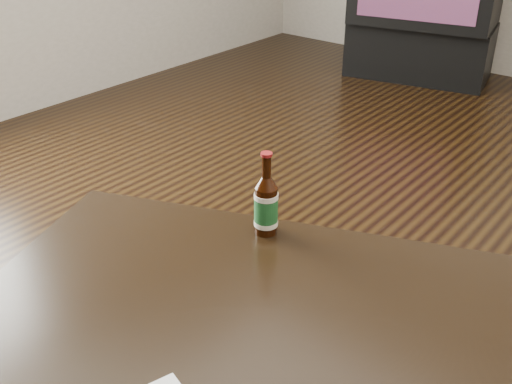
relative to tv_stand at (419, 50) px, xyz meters
The scene contains 4 objects.
floor 2.81m from the tv_stand, 68.16° to the right, with size 5.00×6.00×0.01m, color black.
tv_stand is the anchor object (origin of this frame).
coffee_table 3.38m from the tv_stand, 68.33° to the right, with size 1.58×1.27×0.52m.
beer_bottle 3.06m from the tv_stand, 71.89° to the right, with size 0.07×0.07×0.21m.
Camera 1 is at (0.64, -1.23, 1.28)m, focal length 42.00 mm.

